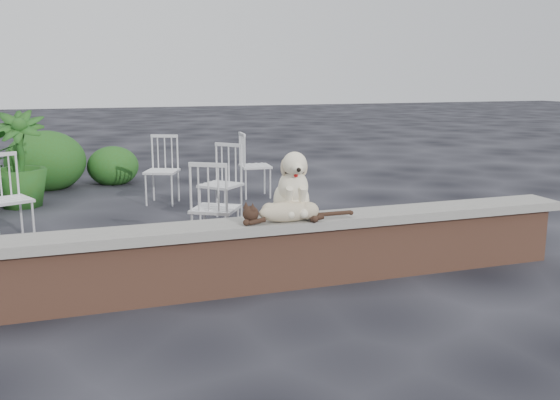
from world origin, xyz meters
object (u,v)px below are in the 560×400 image
object	(u,v)px
cat	(288,210)
chair_c	(215,207)
chair_a	(8,199)
potted_plant_b	(19,159)
dog	(291,183)
chair_d	(221,184)
chair_b	(162,170)
chair_e	(255,165)

from	to	relation	value
cat	chair_c	bearing A→B (deg)	112.77
chair_a	potted_plant_b	xyz separation A→B (m)	(-0.01, 1.87, 0.17)
dog	chair_a	xyz separation A→B (m)	(-2.39, 2.22, -0.40)
chair_c	chair_a	world-z (taller)	same
chair_d	chair_b	bearing A→B (deg)	158.62
cat	chair_d	world-z (taller)	chair_d
chair_b	potted_plant_b	size ratio (longest dim) A/B	0.73
chair_b	chair_e	bearing A→B (deg)	25.63
chair_b	potted_plant_b	xyz separation A→B (m)	(-1.84, 0.41, 0.17)
chair_d	potted_plant_b	xyz separation A→B (m)	(-2.35, 1.72, 0.17)
chair_b	chair_c	bearing A→B (deg)	-62.83
dog	chair_d	bearing A→B (deg)	98.99
dog	chair_c	world-z (taller)	dog
chair_d	chair_a	xyz separation A→B (m)	(-2.35, -0.15, 0.00)
dog	cat	xyz separation A→B (m)	(-0.08, -0.15, -0.19)
chair_b	chair_d	distance (m)	1.40
chair_c	chair_a	xyz separation A→B (m)	(-1.98, 1.13, 0.00)
dog	chair_e	bearing A→B (deg)	85.81
chair_e	chair_a	size ratio (longest dim) A/B	1.00
chair_b	dog	bearing A→B (deg)	-57.53
chair_c	potted_plant_b	size ratio (longest dim) A/B	0.73
dog	potted_plant_b	size ratio (longest dim) A/B	0.45
chair_c	chair_e	distance (m)	2.90
chair_e	chair_a	world-z (taller)	same
cat	chair_b	xyz separation A→B (m)	(-0.48, 3.82, -0.21)
chair_d	potted_plant_b	world-z (taller)	potted_plant_b
chair_e	chair_d	size ratio (longest dim) A/B	1.00
chair_d	chair_a	distance (m)	2.35
chair_b	potted_plant_b	distance (m)	1.89
chair_e	chair_a	xyz separation A→B (m)	(-3.19, -1.50, 0.00)
chair_d	chair_a	size ratio (longest dim) A/B	1.00
dog	chair_b	xyz separation A→B (m)	(-0.56, 3.67, -0.40)
cat	potted_plant_b	xyz separation A→B (m)	(-2.32, 4.24, -0.03)
dog	chair_b	bearing A→B (deg)	106.57
cat	chair_c	distance (m)	1.29
dog	chair_e	distance (m)	3.82
chair_e	chair_b	bearing A→B (deg)	96.03
chair_c	chair_e	xyz separation A→B (m)	(1.20, 2.63, 0.00)
chair_c	potted_plant_b	world-z (taller)	potted_plant_b
dog	chair_a	bearing A→B (deg)	145.05
dog	potted_plant_b	bearing A→B (deg)	128.29
chair_e	potted_plant_b	bearing A→B (deg)	87.61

